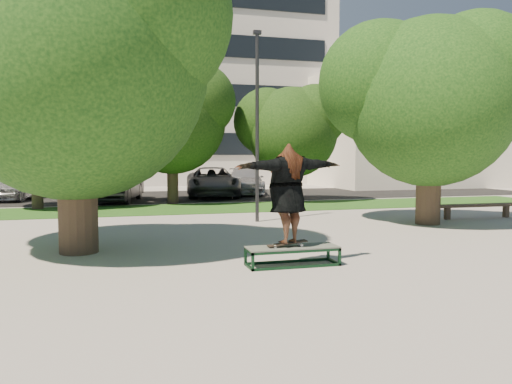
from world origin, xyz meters
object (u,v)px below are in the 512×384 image
object	(u,v)px
tree_right	(427,92)
lamppost	(257,124)
car_grey	(212,182)
car_dark	(117,185)
bench	(477,206)
grind_box	(292,256)
car_silver_a	(16,186)
tree_left	(70,50)
car_silver_b	(245,181)

from	to	relation	value
tree_right	lamppost	xyz separation A→B (m)	(-4.92, 1.92, -0.94)
car_grey	car_dark	bearing A→B (deg)	-153.30
bench	car_dark	distance (m)	15.37
bench	grind_box	bearing A→B (deg)	-147.53
bench	car_silver_a	xyz separation A→B (m)	(-16.63, 11.85, 0.26)
car_grey	tree_left	bearing A→B (deg)	-105.48
grind_box	bench	world-z (taller)	bench
bench	car_silver_b	size ratio (longest dim) A/B	0.64
tree_left	grind_box	world-z (taller)	tree_left
car_dark	bench	bearing A→B (deg)	-27.09
grind_box	bench	size ratio (longest dim) A/B	0.56
bench	lamppost	bearing A→B (deg)	171.83
tree_left	car_silver_a	size ratio (longest dim) A/B	1.79
tree_left	lamppost	bearing A→B (deg)	36.42
bench	car_dark	xyz separation A→B (m)	(-11.93, 9.68, 0.39)
car_dark	car_silver_b	bearing A→B (deg)	35.45
lamppost	car_dark	xyz separation A→B (m)	(-4.43, 8.50, -2.35)
grind_box	car_silver_b	world-z (taller)	car_silver_b
car_grey	car_silver_b	world-z (taller)	car_grey
tree_left	bench	xyz separation A→B (m)	(12.79, 2.72, -4.01)
lamppost	car_grey	bearing A→B (deg)	87.80
car_silver_a	grind_box	bearing A→B (deg)	-53.42
car_silver_b	bench	bearing A→B (deg)	-56.39
tree_left	tree_right	bearing A→B (deg)	11.03
grind_box	car_grey	xyz separation A→B (m)	(1.47, 16.77, 0.58)
tree_left	tree_right	xyz separation A→B (m)	(10.21, 1.99, -0.33)
grind_box	car_silver_b	distance (m)	18.33
tree_right	grind_box	bearing A→B (deg)	-142.74
grind_box	car_grey	world-z (taller)	car_grey
tree_right	car_grey	distance (m)	13.43
tree_left	car_silver_b	xyz separation A→B (m)	(7.76, 15.41, -3.70)
car_grey	lamppost	bearing A→B (deg)	-85.85
grind_box	bench	xyz separation A→B (m)	(8.58, 5.29, 0.22)
tree_right	bench	world-z (taller)	tree_right
bench	car_dark	bearing A→B (deg)	141.74
car_grey	grind_box	bearing A→B (deg)	-88.67
bench	car_dark	world-z (taller)	car_dark
car_grey	bench	bearing A→B (deg)	-51.88
car_dark	car_grey	size ratio (longest dim) A/B	0.88
car_silver_b	car_grey	bearing A→B (deg)	-137.80
tree_right	car_dark	xyz separation A→B (m)	(-9.35, 10.42, -3.29)
tree_right	car_grey	xyz separation A→B (m)	(-4.52, 12.21, -3.32)
bench	car_grey	xyz separation A→B (m)	(-7.11, 11.47, 0.36)
tree_left	car_grey	world-z (taller)	tree_left
car_dark	car_silver_b	distance (m)	7.53
grind_box	car_dark	bearing A→B (deg)	102.63
tree_left	car_silver_a	xyz separation A→B (m)	(-3.84, 14.58, -3.75)
tree_right	car_grey	world-z (taller)	tree_right
grind_box	car_grey	distance (m)	16.84
tree_left	tree_right	distance (m)	10.41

